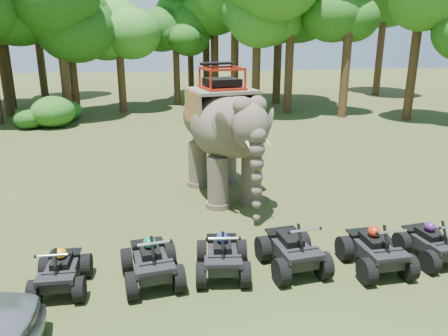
{
  "coord_description": "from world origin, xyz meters",
  "views": [
    {
      "loc": [
        -1.85,
        -10.34,
        5.56
      ],
      "look_at": [
        0.0,
        1.2,
        1.9
      ],
      "focal_mm": 35.0,
      "sensor_mm": 36.0,
      "label": 1
    }
  ],
  "objects_px": {
    "atv_1": "(151,256)",
    "atv_5": "(433,238)",
    "atv_4": "(376,245)",
    "atv_3": "(293,244)",
    "elephant": "(223,132)",
    "atv_2": "(222,250)",
    "atv_0": "(60,266)"
  },
  "relations": [
    {
      "from": "elephant",
      "to": "atv_3",
      "type": "distance_m",
      "value": 5.71
    },
    {
      "from": "atv_2",
      "to": "elephant",
      "type": "bearing_deg",
      "value": 87.7
    },
    {
      "from": "atv_1",
      "to": "atv_0",
      "type": "bearing_deg",
      "value": 172.19
    },
    {
      "from": "elephant",
      "to": "atv_2",
      "type": "distance_m",
      "value": 5.71
    },
    {
      "from": "elephant",
      "to": "atv_3",
      "type": "bearing_deg",
      "value": -92.15
    },
    {
      "from": "atv_2",
      "to": "atv_4",
      "type": "bearing_deg",
      "value": 1.48
    },
    {
      "from": "atv_0",
      "to": "atv_1",
      "type": "distance_m",
      "value": 2.0
    },
    {
      "from": "atv_3",
      "to": "atv_2",
      "type": "bearing_deg",
      "value": 172.75
    },
    {
      "from": "elephant",
      "to": "atv_5",
      "type": "bearing_deg",
      "value": -62.18
    },
    {
      "from": "atv_1",
      "to": "atv_3",
      "type": "bearing_deg",
      "value": -7.39
    },
    {
      "from": "atv_0",
      "to": "atv_2",
      "type": "xyz_separation_m",
      "value": [
        3.66,
        0.07,
        0.04
      ]
    },
    {
      "from": "elephant",
      "to": "atv_5",
      "type": "relative_size",
      "value": 3.35
    },
    {
      "from": "atv_1",
      "to": "atv_3",
      "type": "xyz_separation_m",
      "value": [
        3.38,
        0.04,
        0.02
      ]
    },
    {
      "from": "atv_2",
      "to": "atv_5",
      "type": "xyz_separation_m",
      "value": [
        5.34,
        -0.15,
        -0.03
      ]
    },
    {
      "from": "atv_1",
      "to": "atv_5",
      "type": "relative_size",
      "value": 1.09
    },
    {
      "from": "atv_2",
      "to": "atv_4",
      "type": "height_order",
      "value": "atv_4"
    },
    {
      "from": "atv_4",
      "to": "atv_5",
      "type": "bearing_deg",
      "value": 4.71
    },
    {
      "from": "atv_2",
      "to": "atv_1",
      "type": "bearing_deg",
      "value": -171.03
    },
    {
      "from": "elephant",
      "to": "atv_1",
      "type": "relative_size",
      "value": 3.08
    },
    {
      "from": "atv_2",
      "to": "atv_5",
      "type": "height_order",
      "value": "atv_2"
    },
    {
      "from": "atv_0",
      "to": "atv_4",
      "type": "relative_size",
      "value": 0.89
    },
    {
      "from": "atv_2",
      "to": "atv_3",
      "type": "xyz_separation_m",
      "value": [
        1.72,
        -0.02,
        0.04
      ]
    },
    {
      "from": "atv_5",
      "to": "atv_2",
      "type": "bearing_deg",
      "value": 171.47
    },
    {
      "from": "atv_2",
      "to": "atv_4",
      "type": "xyz_separation_m",
      "value": [
        3.7,
        -0.35,
        0.03
      ]
    },
    {
      "from": "elephant",
      "to": "atv_4",
      "type": "relative_size",
      "value": 3.07
    },
    {
      "from": "atv_1",
      "to": "atv_2",
      "type": "height_order",
      "value": "atv_1"
    },
    {
      "from": "atv_0",
      "to": "atv_3",
      "type": "relative_size",
      "value": 0.87
    },
    {
      "from": "atv_4",
      "to": "atv_3",
      "type": "bearing_deg",
      "value": 168.31
    },
    {
      "from": "atv_1",
      "to": "atv_5",
      "type": "distance_m",
      "value": 7.0
    },
    {
      "from": "atv_0",
      "to": "atv_4",
      "type": "distance_m",
      "value": 7.37
    },
    {
      "from": "elephant",
      "to": "atv_2",
      "type": "height_order",
      "value": "elephant"
    },
    {
      "from": "elephant",
      "to": "atv_5",
      "type": "distance_m",
      "value": 7.32
    }
  ]
}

